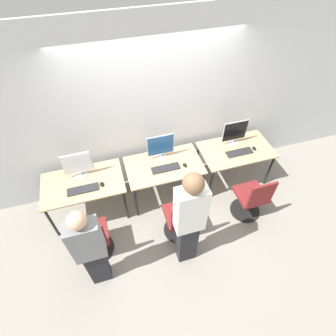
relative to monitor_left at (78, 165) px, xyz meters
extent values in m
plane|color=gray|center=(1.26, -0.51, -0.95)|extent=(20.00, 20.00, 0.00)
cube|color=silver|center=(1.26, 0.33, 0.45)|extent=(12.00, 0.05, 2.80)
cube|color=tan|center=(0.00, -0.16, -0.24)|extent=(1.19, 0.71, 0.02)
cylinder|color=black|center=(-0.55, -0.46, -0.60)|extent=(0.04, 0.04, 0.70)
cylinder|color=black|center=(0.55, -0.46, -0.60)|extent=(0.04, 0.04, 0.70)
cylinder|color=black|center=(-0.55, 0.15, -0.60)|extent=(0.04, 0.04, 0.70)
cylinder|color=black|center=(0.55, 0.15, -0.60)|extent=(0.04, 0.04, 0.70)
cylinder|color=#B2B2B7|center=(0.00, 0.00, -0.22)|extent=(0.18, 0.18, 0.01)
cylinder|color=#B2B2B7|center=(0.00, 0.00, -0.18)|extent=(0.04, 0.04, 0.07)
cube|color=#B2B2B7|center=(0.00, 0.00, 0.03)|extent=(0.43, 0.01, 0.37)
cube|color=silver|center=(0.00, -0.01, 0.03)|extent=(0.40, 0.01, 0.34)
cube|color=#262628|center=(0.00, -0.30, -0.22)|extent=(0.44, 0.14, 0.02)
ellipsoid|color=black|center=(0.27, -0.28, -0.21)|extent=(0.06, 0.09, 0.03)
cylinder|color=black|center=(0.01, -0.88, -0.94)|extent=(0.48, 0.48, 0.03)
cylinder|color=black|center=(0.01, -0.88, -0.72)|extent=(0.04, 0.04, 0.40)
cube|color=maroon|center=(0.01, -0.88, -0.50)|extent=(0.44, 0.44, 0.05)
cube|color=maroon|center=(0.01, -1.08, -0.25)|extent=(0.40, 0.04, 0.44)
cube|color=#232328|center=(0.03, -1.30, -0.59)|extent=(0.25, 0.16, 0.72)
cube|color=slate|center=(0.03, -1.30, 0.08)|extent=(0.36, 0.20, 0.63)
sphere|color=tan|center=(0.03, -1.30, 0.50)|extent=(0.20, 0.20, 0.20)
cube|color=tan|center=(1.26, -0.16, -0.24)|extent=(1.19, 0.71, 0.02)
cylinder|color=black|center=(0.71, -0.46, -0.60)|extent=(0.04, 0.04, 0.70)
cylinder|color=black|center=(1.80, -0.46, -0.60)|extent=(0.04, 0.04, 0.70)
cylinder|color=black|center=(0.71, 0.15, -0.60)|extent=(0.04, 0.04, 0.70)
cylinder|color=black|center=(1.80, 0.15, -0.60)|extent=(0.04, 0.04, 0.70)
cylinder|color=#B2B2B7|center=(1.26, 0.02, -0.22)|extent=(0.18, 0.18, 0.01)
cylinder|color=#B2B2B7|center=(1.26, 0.02, -0.18)|extent=(0.04, 0.04, 0.07)
cube|color=#B2B2B7|center=(1.26, 0.03, 0.03)|extent=(0.43, 0.01, 0.37)
cube|color=navy|center=(1.26, 0.02, 0.03)|extent=(0.40, 0.01, 0.34)
cube|color=#262628|center=(1.26, -0.24, -0.22)|extent=(0.44, 0.14, 0.02)
ellipsoid|color=black|center=(1.56, -0.27, -0.21)|extent=(0.06, 0.09, 0.03)
cylinder|color=black|center=(1.27, -0.92, -0.94)|extent=(0.48, 0.48, 0.03)
cylinder|color=black|center=(1.27, -0.92, -0.72)|extent=(0.04, 0.04, 0.40)
cube|color=maroon|center=(1.27, -0.92, -0.50)|extent=(0.44, 0.44, 0.05)
cube|color=maroon|center=(1.27, -1.13, -0.25)|extent=(0.40, 0.04, 0.44)
cube|color=#232328|center=(1.23, -1.34, -0.54)|extent=(0.25, 0.16, 0.83)
cube|color=white|center=(1.23, -1.34, 0.23)|extent=(0.36, 0.20, 0.72)
sphere|color=brown|center=(1.23, -1.34, 0.71)|extent=(0.23, 0.23, 0.23)
cube|color=tan|center=(2.51, -0.16, -0.24)|extent=(1.19, 0.71, 0.02)
cylinder|color=black|center=(1.97, -0.46, -0.60)|extent=(0.04, 0.04, 0.70)
cylinder|color=black|center=(3.06, -0.46, -0.60)|extent=(0.04, 0.04, 0.70)
cylinder|color=black|center=(1.97, 0.15, -0.60)|extent=(0.04, 0.04, 0.70)
cylinder|color=black|center=(3.06, 0.15, -0.60)|extent=(0.04, 0.04, 0.70)
cylinder|color=#B2B2B7|center=(2.51, 0.00, -0.22)|extent=(0.18, 0.18, 0.01)
cylinder|color=#B2B2B7|center=(2.51, 0.00, -0.18)|extent=(0.04, 0.04, 0.07)
cube|color=#B2B2B7|center=(2.51, 0.01, 0.03)|extent=(0.43, 0.01, 0.37)
cube|color=black|center=(2.51, 0.00, 0.03)|extent=(0.40, 0.01, 0.34)
cube|color=#262628|center=(2.51, -0.25, -0.22)|extent=(0.44, 0.14, 0.02)
ellipsoid|color=black|center=(2.79, -0.24, -0.21)|extent=(0.06, 0.09, 0.03)
cylinder|color=black|center=(2.44, -0.90, -0.94)|extent=(0.48, 0.48, 0.03)
cylinder|color=black|center=(2.44, -0.90, -0.72)|extent=(0.04, 0.04, 0.40)
cube|color=maroon|center=(2.44, -0.90, -0.50)|extent=(0.44, 0.44, 0.05)
cube|color=maroon|center=(2.44, -1.10, -0.25)|extent=(0.40, 0.04, 0.44)
camera|label=1|loc=(0.50, -2.88, 2.75)|focal=28.00mm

